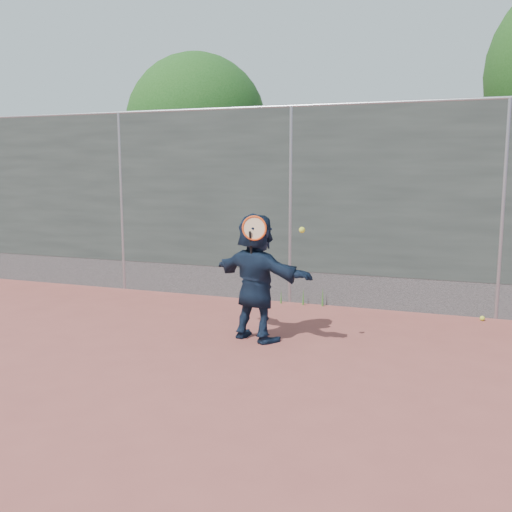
% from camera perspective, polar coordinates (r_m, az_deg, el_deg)
% --- Properties ---
extents(ground, '(80.00, 80.00, 0.00)m').
position_cam_1_polar(ground, '(5.87, -6.47, -12.00)').
color(ground, '#9E4C42').
rests_on(ground, ground).
extents(player, '(1.51, 0.94, 1.55)m').
position_cam_1_polar(player, '(6.89, 0.00, -2.13)').
color(player, '#142238').
rests_on(player, ground).
extents(ball_ground, '(0.07, 0.07, 0.07)m').
position_cam_1_polar(ball_ground, '(8.49, 21.69, -5.81)').
color(ball_ground, '#CCD830').
rests_on(ball_ground, ground).
extents(fence, '(20.00, 0.06, 3.03)m').
position_cam_1_polar(fence, '(8.78, 3.48, 5.50)').
color(fence, '#38423D').
rests_on(fence, ground).
extents(swing_action, '(0.77, 0.20, 0.51)m').
position_cam_1_polar(swing_action, '(6.57, 0.27, 2.64)').
color(swing_action, '#EB4B16').
rests_on(swing_action, ground).
extents(tree_left, '(3.15, 3.00, 4.53)m').
position_cam_1_polar(tree_left, '(12.66, -5.22, 12.60)').
color(tree_left, '#382314').
rests_on(tree_left, ground).
extents(weed_clump, '(0.68, 0.07, 0.30)m').
position_cam_1_polar(weed_clump, '(8.80, 5.03, -4.06)').
color(weed_clump, '#387226').
rests_on(weed_clump, ground).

